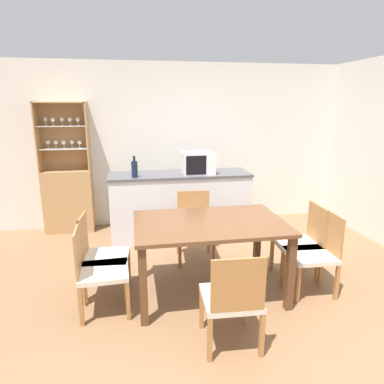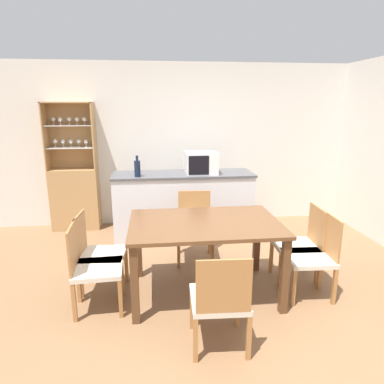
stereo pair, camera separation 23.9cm
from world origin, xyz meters
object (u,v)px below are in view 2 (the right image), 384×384
object	(u,v)px
dining_chair_side_right_near	(313,256)
wine_bottle	(137,168)
display_cabinet	(75,190)
dining_chair_head_near	(220,300)
dining_chair_side_left_near	(93,267)
dining_table	(205,231)
dining_chair_side_left_far	(98,254)
dining_chair_head_far	(195,227)
dining_chair_side_right_far	(300,244)
microwave	(201,163)

from	to	relation	value
dining_chair_side_right_near	wine_bottle	bearing A→B (deg)	51.20
display_cabinet	dining_chair_head_near	size ratio (longest dim) A/B	2.30
dining_chair_side_left_near	dining_table	bearing A→B (deg)	95.20
display_cabinet	dining_chair_side_left_far	bearing A→B (deg)	-72.55
dining_chair_head_far	wine_bottle	size ratio (longest dim) A/B	2.90
dining_chair_side_right_far	microwave	bearing A→B (deg)	34.98
display_cabinet	dining_chair_head_near	bearing A→B (deg)	-60.25
dining_chair_side_right_near	dining_chair_head_far	bearing A→B (deg)	50.56
dining_chair_side_right_far	dining_chair_head_far	distance (m)	1.28
dining_chair_side_right_far	microwave	world-z (taller)	microwave
dining_chair_side_left_far	microwave	bearing A→B (deg)	142.75
microwave	wine_bottle	distance (m)	0.91
wine_bottle	dining_chair_side_right_far	bearing A→B (deg)	-36.00
dining_chair_side_left_far	dining_chair_side_right_far	bearing A→B (deg)	94.09
dining_chair_side_left_far	dining_chair_side_left_near	world-z (taller)	same
dining_chair_side_right_near	dining_chair_head_far	xyz separation A→B (m)	(-1.08, 0.99, 0.00)
dining_chair_side_left_far	microwave	xyz separation A→B (m)	(1.27, 1.44, 0.68)
wine_bottle	dining_chair_head_near	bearing A→B (deg)	-72.83
dining_chair_head_near	dining_chair_side_right_far	world-z (taller)	same
dining_table	dining_chair_head_near	bearing A→B (deg)	-90.15
dining_chair_head_near	dining_chair_side_right_near	bearing A→B (deg)	34.91
dining_chair_side_right_near	dining_chair_side_left_near	size ratio (longest dim) A/B	1.00
microwave	wine_bottle	xyz separation A→B (m)	(-0.89, -0.14, -0.03)
display_cabinet	dining_chair_side_left_far	distance (m)	2.12
display_cabinet	dining_chair_head_far	size ratio (longest dim) A/B	2.30
wine_bottle	dining_chair_side_left_far	bearing A→B (deg)	-106.19
display_cabinet	dining_chair_side_right_far	size ratio (longest dim) A/B	2.30
dining_chair_side_right_far	dining_chair_side_left_near	bearing A→B (deg)	100.87
display_cabinet	dining_chair_side_left_near	size ratio (longest dim) A/B	2.30
dining_table	dining_chair_side_right_near	xyz separation A→B (m)	(1.08, -0.15, -0.25)
dining_chair_side_right_near	microwave	size ratio (longest dim) A/B	1.92
dining_table	dining_chair_head_near	world-z (taller)	dining_chair_head_near
microwave	dining_chair_head_near	bearing A→B (deg)	-94.46
dining_chair_side_right_far	wine_bottle	bearing A→B (deg)	57.09
dining_chair_side_left_far	wine_bottle	xyz separation A→B (m)	(0.38, 1.30, 0.65)
dining_chair_head_near	wine_bottle	distance (m)	2.48
dining_chair_side_left_near	microwave	size ratio (longest dim) A/B	1.92
display_cabinet	dining_chair_side_right_far	world-z (taller)	display_cabinet
dining_chair_side_right_near	dining_chair_head_near	bearing A→B (deg)	125.15
display_cabinet	dining_table	xyz separation A→B (m)	(1.72, -2.16, 0.06)
display_cabinet	dining_chair_side_right_near	world-z (taller)	display_cabinet
microwave	dining_table	bearing A→B (deg)	-96.71
display_cabinet	wine_bottle	size ratio (longest dim) A/B	6.68
dining_chair_side_right_far	dining_chair_head_far	xyz separation A→B (m)	(-1.08, 0.69, 0.00)
dining_chair_side_right_far	dining_chair_side_left_far	bearing A→B (deg)	92.93
dining_chair_side_left_near	dining_chair_head_far	bearing A→B (deg)	129.47
dining_chair_side_left_near	wine_bottle	xyz separation A→B (m)	(0.38, 1.60, 0.65)
dining_chair_head_near	dining_chair_side_right_far	xyz separation A→B (m)	(1.09, 0.98, 0.00)
dining_table	wine_bottle	world-z (taller)	wine_bottle
dining_chair_side_left_near	dining_chair_side_right_far	bearing A→B (deg)	95.08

